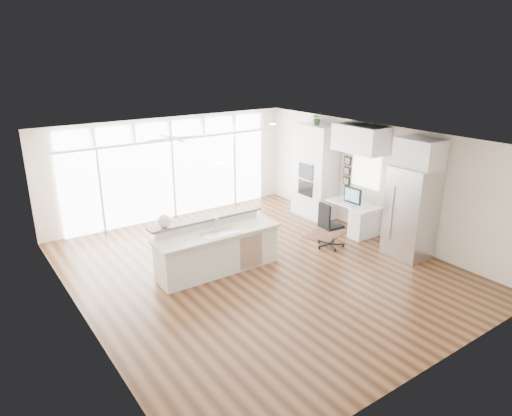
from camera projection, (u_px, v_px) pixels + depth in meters
floor at (258, 269)px, 9.53m from camera, size 7.00×8.00×0.02m
ceiling at (258, 140)px, 8.65m from camera, size 7.00×8.00×0.02m
wall_back at (171, 168)px, 12.18m from camera, size 7.00×0.04×2.70m
wall_front at (434, 287)px, 6.00m from camera, size 7.00×0.04×2.70m
wall_left at (77, 249)px, 7.18m from camera, size 0.04×8.00×2.70m
wall_right at (376, 180)px, 11.00m from camera, size 0.04×8.00×2.70m
glass_wall at (173, 179)px, 12.23m from camera, size 5.80×0.06×2.08m
transom_row at (170, 130)px, 11.80m from camera, size 5.90×0.06×0.40m
desk_window at (366, 170)px, 11.14m from camera, size 0.04×0.85×0.85m
ceiling_fan at (171, 134)px, 10.61m from camera, size 1.16×1.16×0.32m
recessed_lights at (252, 140)px, 8.81m from camera, size 3.40×3.00×0.02m
oven_cabinet at (315, 171)px, 12.24m from camera, size 0.64×1.20×2.50m
desk_nook at (353, 218)px, 11.34m from camera, size 0.72×1.30×0.76m
upper_cabinets at (360, 139)px, 10.72m from camera, size 0.64×1.30×0.64m
refrigerator at (411, 212)px, 9.85m from camera, size 0.76×0.90×2.00m
fridge_cabinet at (420, 153)px, 9.46m from camera, size 0.64×0.90×0.60m
framed_photos at (347, 171)px, 11.67m from camera, size 0.06×0.22×0.80m
kitchen_island at (218, 247)px, 9.25m from camera, size 2.66×1.02×1.05m
rug at (324, 235)px, 11.27m from camera, size 1.15×0.97×0.01m
office_chair at (331, 225)px, 10.41m from camera, size 0.60×0.56×1.07m
fishbowl at (164, 221)px, 8.84m from camera, size 0.26×0.26×0.26m
monitor at (353, 195)px, 11.10m from camera, size 0.10×0.53×0.44m
keyboard at (347, 205)px, 11.08m from camera, size 0.17×0.37×0.02m
potted_plant at (317, 120)px, 11.79m from camera, size 0.30×0.33×0.25m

